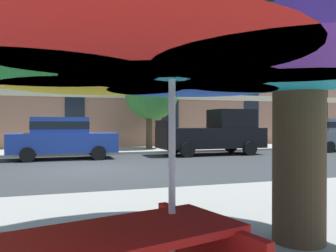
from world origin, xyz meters
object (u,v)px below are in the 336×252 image
pickup_black (215,133)px  street_tree_middle (151,92)px  sedan_blue (62,137)px  patio_umbrella (172,50)px

pickup_black → street_tree_middle: street_tree_middle is taller
sedan_blue → pickup_black: bearing=0.0°
sedan_blue → patio_umbrella: size_ratio=1.06×
sedan_blue → street_tree_middle: bearing=34.1°
sedan_blue → street_tree_middle: 6.22m
sedan_blue → pickup_black: pickup_black is taller
street_tree_middle → patio_umbrella: street_tree_middle is taller
pickup_black → patio_umbrella: patio_umbrella is taller
sedan_blue → patio_umbrella: (0.68, -12.70, 1.21)m
street_tree_middle → patio_umbrella: size_ratio=1.13×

